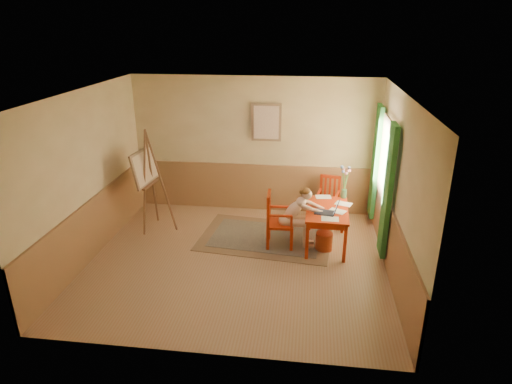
# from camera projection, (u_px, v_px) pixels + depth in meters

# --- Properties ---
(room) EXTENTS (5.04, 4.54, 2.84)m
(room) POSITION_uv_depth(u_px,v_px,m) (236.00, 183.00, 6.95)
(room) COLOR #A27D5B
(room) RESTS_ON ground
(wainscot) EXTENTS (5.00, 4.50, 1.00)m
(wainscot) POSITION_uv_depth(u_px,v_px,m) (244.00, 215.00, 8.01)
(wainscot) COLOR #966B46
(wainscot) RESTS_ON room
(window) EXTENTS (0.12, 2.01, 2.20)m
(window) POSITION_uv_depth(u_px,v_px,m) (383.00, 171.00, 7.70)
(window) COLOR white
(window) RESTS_ON room
(wall_portrait) EXTENTS (0.60, 0.05, 0.76)m
(wall_portrait) POSITION_uv_depth(u_px,v_px,m) (266.00, 122.00, 8.77)
(wall_portrait) COLOR #8D6D4F
(wall_portrait) RESTS_ON room
(rug) EXTENTS (2.55, 1.84, 0.02)m
(rug) POSITION_uv_depth(u_px,v_px,m) (266.00, 237.00, 8.25)
(rug) COLOR #8C7251
(rug) RESTS_ON room
(table) EXTENTS (0.75, 1.22, 0.72)m
(table) POSITION_uv_depth(u_px,v_px,m) (327.00, 213.00, 7.74)
(table) COLOR red
(table) RESTS_ON room
(chair_left) EXTENTS (0.48, 0.46, 1.01)m
(chair_left) POSITION_uv_depth(u_px,v_px,m) (277.00, 220.00, 7.78)
(chair_left) COLOR red
(chair_left) RESTS_ON room
(chair_back) EXTENTS (0.48, 0.49, 0.93)m
(chair_back) POSITION_uv_depth(u_px,v_px,m) (328.00, 199.00, 8.79)
(chair_back) COLOR red
(chair_back) RESTS_ON room
(figure) EXTENTS (0.83, 0.36, 1.12)m
(figure) POSITION_uv_depth(u_px,v_px,m) (297.00, 214.00, 7.73)
(figure) COLOR beige
(figure) RESTS_ON room
(laptop) EXTENTS (0.44, 0.31, 0.24)m
(laptop) POSITION_uv_depth(u_px,v_px,m) (329.00, 211.00, 7.50)
(laptop) COLOR #1E2338
(laptop) RESTS_ON table
(papers) EXTENTS (0.68, 1.20, 0.00)m
(papers) POSITION_uv_depth(u_px,v_px,m) (333.00, 207.00, 7.76)
(papers) COLOR white
(papers) RESTS_ON table
(vase) EXTENTS (0.20, 0.30, 0.61)m
(vase) POSITION_uv_depth(u_px,v_px,m) (345.00, 183.00, 8.10)
(vase) COLOR #3F724C
(vase) RESTS_ON table
(wastebasket) EXTENTS (0.40, 0.40, 0.32)m
(wastebasket) POSITION_uv_depth(u_px,v_px,m) (324.00, 241.00, 7.77)
(wastebasket) COLOR #C54D2A
(wastebasket) RESTS_ON room
(easel) EXTENTS (0.69, 0.88, 1.97)m
(easel) POSITION_uv_depth(u_px,v_px,m) (147.00, 171.00, 8.24)
(easel) COLOR brown
(easel) RESTS_ON room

